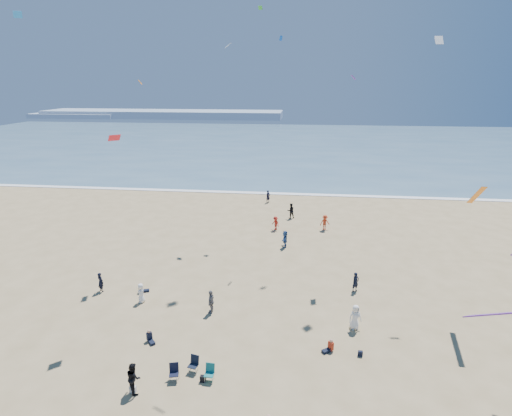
# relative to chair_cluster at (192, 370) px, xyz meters

# --- Properties ---
(ocean) EXTENTS (220.00, 100.00, 0.06)m
(ocean) POSITION_rel_chair_cluster_xyz_m (1.38, 89.76, -0.47)
(ocean) COLOR #476B84
(ocean) RESTS_ON ground
(surf_line) EXTENTS (220.00, 1.20, 0.08)m
(surf_line) POSITION_rel_chair_cluster_xyz_m (1.38, 39.76, -0.46)
(surf_line) COLOR white
(surf_line) RESTS_ON ground
(headland_far) EXTENTS (110.00, 20.00, 3.20)m
(headland_far) POSITION_rel_chair_cluster_xyz_m (-58.62, 164.76, 1.10)
(headland_far) COLOR #7A8EA8
(headland_far) RESTS_ON ground
(headland_near) EXTENTS (40.00, 14.00, 2.00)m
(headland_near) POSITION_rel_chair_cluster_xyz_m (-98.62, 159.76, 0.50)
(headland_near) COLOR #7A8EA8
(headland_near) RESTS_ON ground
(standing_flyers) EXTENTS (28.70, 45.93, 1.91)m
(standing_flyers) POSITION_rel_chair_cluster_xyz_m (4.42, 12.43, 0.37)
(standing_flyers) COLOR black
(standing_flyers) RESTS_ON ground
(seated_group) EXTENTS (15.76, 16.64, 0.84)m
(seated_group) POSITION_rel_chair_cluster_xyz_m (1.53, 1.17, -0.08)
(seated_group) COLOR white
(seated_group) RESTS_ON ground
(chair_cluster) EXTENTS (2.68, 1.52, 1.00)m
(chair_cluster) POSITION_rel_chair_cluster_xyz_m (0.00, 0.00, 0.00)
(chair_cluster) COLOR black
(chair_cluster) RESTS_ON ground
(white_tote) EXTENTS (0.35, 0.20, 0.40)m
(white_tote) POSITION_rel_chair_cluster_xyz_m (-2.93, -1.48, -0.30)
(white_tote) COLOR silver
(white_tote) RESTS_ON ground
(black_backpack) EXTENTS (0.30, 0.22, 0.38)m
(black_backpack) POSITION_rel_chair_cluster_xyz_m (0.68, -0.23, -0.31)
(black_backpack) COLOR black
(black_backpack) RESTS_ON ground
(navy_bag) EXTENTS (0.28, 0.18, 0.34)m
(navy_bag) POSITION_rel_chair_cluster_xyz_m (9.88, 3.06, -0.33)
(navy_bag) COLOR black
(navy_bag) RESTS_ON ground
(kites_aloft) EXTENTS (34.78, 38.24, 26.68)m
(kites_aloft) POSITION_rel_chair_cluster_xyz_m (9.79, 6.66, 14.91)
(kites_aloft) COLOR #5A1B95
(kites_aloft) RESTS_ON ground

